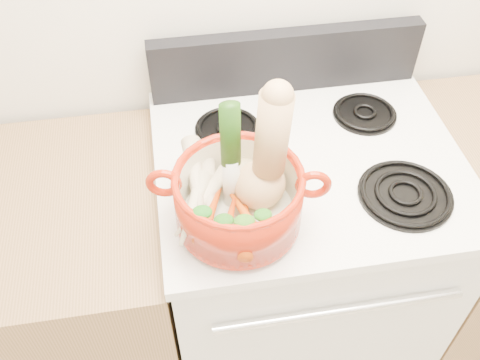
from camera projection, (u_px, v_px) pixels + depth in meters
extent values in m
cube|color=silver|center=(295.00, 267.00, 1.71)|extent=(0.76, 0.65, 0.92)
cube|color=white|center=(309.00, 162.00, 1.36)|extent=(0.78, 0.67, 0.03)
cube|color=black|center=(286.00, 61.00, 1.49)|extent=(0.76, 0.05, 0.18)
cylinder|color=silver|center=(339.00, 311.00, 1.25)|extent=(0.60, 0.02, 0.02)
cylinder|color=black|center=(247.00, 214.00, 1.22)|extent=(0.22, 0.22, 0.02)
cylinder|color=black|center=(405.00, 193.00, 1.26)|extent=(0.22, 0.22, 0.02)
cylinder|color=black|center=(228.00, 127.00, 1.42)|extent=(0.17, 0.17, 0.02)
cylinder|color=black|center=(365.00, 112.00, 1.46)|extent=(0.17, 0.17, 0.02)
cylinder|color=#A71F0A|center=(238.00, 198.00, 1.15)|extent=(0.32, 0.32, 0.14)
torus|color=#A71F0A|center=(164.00, 183.00, 1.11)|extent=(0.08, 0.03, 0.08)
torus|color=#A71F0A|center=(313.00, 185.00, 1.11)|extent=(0.08, 0.03, 0.08)
cylinder|color=silver|center=(231.00, 155.00, 1.10)|extent=(0.04, 0.06, 0.28)
ellipsoid|color=tan|center=(243.00, 169.00, 1.23)|extent=(0.10, 0.09, 0.04)
cone|color=beige|center=(202.00, 206.00, 1.16)|extent=(0.07, 0.22, 0.06)
cone|color=beige|center=(202.00, 201.00, 1.15)|extent=(0.16, 0.17, 0.06)
cone|color=beige|center=(209.00, 190.00, 1.17)|extent=(0.06, 0.22, 0.07)
cone|color=#EFE9C2|center=(193.00, 207.00, 1.13)|extent=(0.11, 0.18, 0.06)
cone|color=beige|center=(196.00, 181.00, 1.17)|extent=(0.05, 0.24, 0.07)
cone|color=#CA4A0A|center=(245.00, 226.00, 1.12)|extent=(0.06, 0.17, 0.05)
cone|color=#CA420A|center=(210.00, 216.00, 1.13)|extent=(0.09, 0.15, 0.04)
cone|color=orange|center=(244.00, 214.00, 1.13)|extent=(0.08, 0.15, 0.04)
cone|color=#DA440A|center=(229.00, 224.00, 1.10)|extent=(0.07, 0.14, 0.04)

